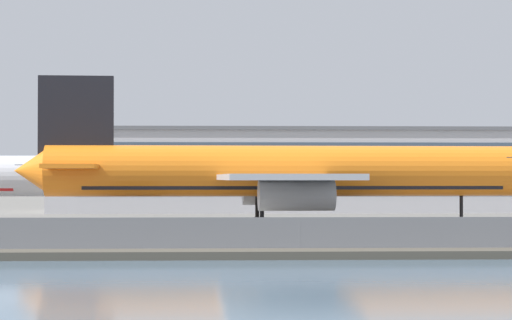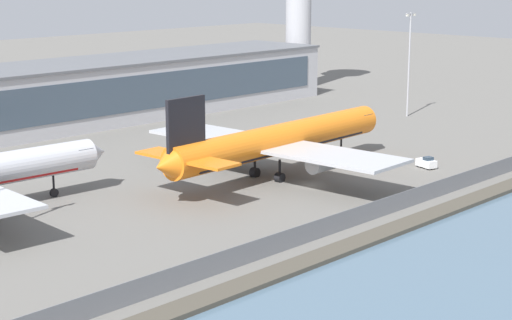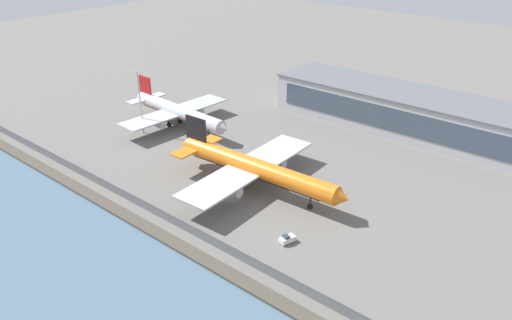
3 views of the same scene
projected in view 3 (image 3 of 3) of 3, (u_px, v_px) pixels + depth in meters
name	position (u px, v px, depth m)	size (l,w,h in m)	color
ground_plane	(231.00, 198.00, 115.75)	(500.00, 500.00, 0.00)	#66635E
shoreline_seawall	(163.00, 236.00, 101.56)	(320.00, 3.00, 0.50)	#474238
perimeter_fence	(179.00, 223.00, 104.25)	(280.00, 0.10, 2.30)	slate
cargo_jet_orange	(254.00, 168.00, 117.97)	(48.90, 42.04, 13.86)	orange
passenger_jet_silver	(178.00, 112.00, 152.79)	(42.85, 36.64, 12.78)	silver
baggage_tug	(287.00, 239.00, 99.81)	(2.42, 3.52, 1.80)	white
ops_van	(202.00, 123.00, 153.99)	(2.97, 5.49, 2.48)	#1E2328
terminal_building	(426.00, 116.00, 146.44)	(95.47, 20.76, 11.92)	#B2B2B7
apron_light_mast_apron_east	(140.00, 99.00, 145.33)	(3.20, 0.40, 19.21)	#A8A8AD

